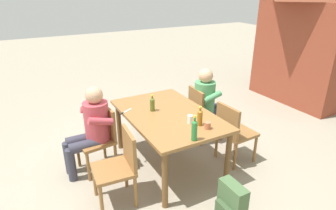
{
  "coord_description": "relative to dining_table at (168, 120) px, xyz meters",
  "views": [
    {
      "loc": [
        2.97,
        -1.64,
        2.34
      ],
      "look_at": [
        0.0,
        0.0,
        0.9
      ],
      "focal_mm": 30.52,
      "sensor_mm": 36.0,
      "label": 1
    }
  ],
  "objects": [
    {
      "name": "chair_near_left",
      "position": [
        -0.37,
        -0.82,
        -0.2
      ],
      "size": [
        0.49,
        0.49,
        0.87
      ],
      "color": "olive",
      "rests_on": "ground_plane"
    },
    {
      "name": "brick_kiosk",
      "position": [
        -0.8,
        4.1,
        0.68
      ],
      "size": [
        2.17,
        2.11,
        2.6
      ],
      "color": "brown",
      "rests_on": "ground_plane"
    },
    {
      "name": "chair_near_right",
      "position": [
        0.37,
        -0.82,
        -0.2
      ],
      "size": [
        0.48,
        0.48,
        0.87
      ],
      "color": "olive",
      "rests_on": "ground_plane"
    },
    {
      "name": "person_in_white_shirt",
      "position": [
        -0.36,
        0.93,
        -0.03
      ],
      "size": [
        0.47,
        0.61,
        1.18
      ],
      "color": "#4C935B",
      "rests_on": "ground_plane"
    },
    {
      "name": "backpack_by_far_side",
      "position": [
        -1.22,
        0.2,
        -0.46
      ],
      "size": [
        0.31,
        0.25,
        0.47
      ],
      "color": "#2D4784",
      "rests_on": "ground_plane"
    },
    {
      "name": "cup_white",
      "position": [
        0.38,
        0.1,
        0.14
      ],
      "size": [
        0.06,
        0.06,
        0.1
      ],
      "primitive_type": "cylinder",
      "color": "white",
      "rests_on": "dining_table"
    },
    {
      "name": "bottle_olive",
      "position": [
        -0.18,
        -0.14,
        0.19
      ],
      "size": [
        0.06,
        0.06,
        0.23
      ],
      "color": "#566623",
      "rests_on": "dining_table"
    },
    {
      "name": "chair_far_right",
      "position": [
        0.37,
        0.82,
        -0.2
      ],
      "size": [
        0.46,
        0.46,
        0.87
      ],
      "color": "olive",
      "rests_on": "ground_plane"
    },
    {
      "name": "cup_terracotta",
      "position": [
        0.59,
        0.2,
        0.13
      ],
      "size": [
        0.07,
        0.07,
        0.08
      ],
      "primitive_type": "cylinder",
      "color": "#BC6B47",
      "rests_on": "dining_table"
    },
    {
      "name": "chair_far_left",
      "position": [
        -0.37,
        0.82,
        -0.2
      ],
      "size": [
        0.47,
        0.47,
        0.87
      ],
      "color": "olive",
      "rests_on": "ground_plane"
    },
    {
      "name": "ground_plane",
      "position": [
        0.0,
        0.0,
        -0.69
      ],
      "size": [
        24.0,
        24.0,
        0.0
      ],
      "primitive_type": "plane",
      "color": "gray"
    },
    {
      "name": "backpack_by_near_side",
      "position": [
        1.26,
        0.06,
        -0.46
      ],
      "size": [
        0.32,
        0.2,
        0.48
      ],
      "color": "#47663D",
      "rests_on": "ground_plane"
    },
    {
      "name": "bottle_amber",
      "position": [
        0.48,
        0.17,
        0.19
      ],
      "size": [
        0.06,
        0.06,
        0.24
      ],
      "color": "#996019",
      "rests_on": "dining_table"
    },
    {
      "name": "bottle_green",
      "position": [
        0.74,
        -0.08,
        0.22
      ],
      "size": [
        0.06,
        0.06,
        0.29
      ],
      "color": "#287A38",
      "rests_on": "dining_table"
    },
    {
      "name": "table_knife",
      "position": [
        -0.3,
        -0.49,
        0.09
      ],
      "size": [
        0.14,
        0.22,
        0.01
      ],
      "color": "silver",
      "rests_on": "dining_table"
    },
    {
      "name": "dining_table",
      "position": [
        0.0,
        0.0,
        0.0
      ],
      "size": [
        1.62,
        1.04,
        0.78
      ],
      "color": "olive",
      "rests_on": "ground_plane"
    },
    {
      "name": "person_in_plaid_shirt",
      "position": [
        -0.36,
        -0.93,
        -0.03
      ],
      "size": [
        0.47,
        0.61,
        1.18
      ],
      "color": "#B7424C",
      "rests_on": "ground_plane"
    }
  ]
}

